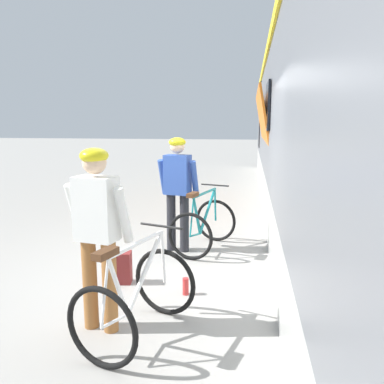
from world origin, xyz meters
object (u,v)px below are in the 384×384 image
backpack_on_platform (120,267)px  cyclist_near_in_blue (178,184)px  bicycle_far_white (136,298)px  train_car (368,123)px  cyclist_far_in_white (97,224)px  bicycle_near_teal (204,225)px  water_bottle_near_the_bikes (186,286)px

backpack_on_platform → cyclist_near_in_blue: bearing=62.4°
bicycle_far_white → backpack_on_platform: 1.34m
train_car → backpack_on_platform: size_ratio=54.58×
cyclist_near_in_blue → backpack_on_platform: 1.66m
cyclist_far_in_white → bicycle_far_white: size_ratio=1.43×
bicycle_near_teal → water_bottle_near_the_bikes: 1.67m
cyclist_near_in_blue → water_bottle_near_the_bikes: cyclist_near_in_blue is taller
backpack_on_platform → water_bottle_near_the_bikes: size_ratio=1.99×
train_car → cyclist_near_in_blue: train_car is taller
water_bottle_near_the_bikes → train_car: bearing=42.1°
cyclist_far_in_white → cyclist_near_in_blue: bearing=82.8°
train_car → cyclist_near_in_blue: bearing=-166.1°
bicycle_near_teal → bicycle_far_white: bearing=-96.7°
train_car → backpack_on_platform: 4.32m
backpack_on_platform → train_car: bearing=23.6°
cyclist_far_in_white → water_bottle_near_the_bikes: bearing=51.7°
cyclist_far_in_white → bicycle_far_white: (0.39, -0.11, -0.65)m
cyclist_near_in_blue → backpack_on_platform: (-0.49, -1.34, -0.85)m
train_car → cyclist_near_in_blue: size_ratio=12.39×
bicycle_far_white → backpack_on_platform: bicycle_far_white is taller
train_car → water_bottle_near_the_bikes: bearing=-137.9°
train_car → bicycle_far_white: (-2.80, -3.25, -1.56)m
cyclist_far_in_white → bicycle_far_white: bearing=-16.3°
cyclist_far_in_white → water_bottle_near_the_bikes: 1.46m
cyclist_near_in_blue → water_bottle_near_the_bikes: bearing=-76.2°
train_car → cyclist_near_in_blue: (-2.88, -0.71, -0.91)m
bicycle_near_teal → backpack_on_platform: bearing=-121.6°
bicycle_near_teal → backpack_on_platform: (-0.88, -1.43, -0.20)m
cyclist_far_in_white → bicycle_near_teal: size_ratio=1.44×
water_bottle_near_the_bikes → cyclist_near_in_blue: bearing=103.8°
train_car → backpack_on_platform: train_car is taller
cyclist_near_in_blue → bicycle_near_teal: cyclist_near_in_blue is taller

